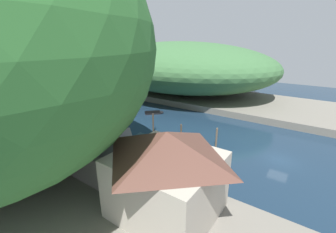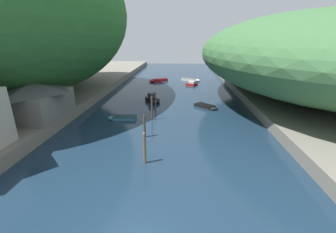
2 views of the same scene
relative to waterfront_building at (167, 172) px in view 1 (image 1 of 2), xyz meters
name	(u,v)px [view 1 (image 1 of 2)]	position (x,y,z in m)	size (l,w,h in m)	color
water_surface	(126,119)	(18.23, 23.57, -5.34)	(130.00, 130.00, 0.00)	#192D42
right_bank	(185,94)	(42.57, 23.57, -4.63)	(22.00, 120.00, 1.42)	slate
hillside_right	(180,66)	(43.67, 26.04, 3.14)	(39.43, 55.21, 14.11)	#3D6B3D
waterfront_building	(167,172)	(0.00, 0.00, 0.00)	(8.27, 8.93, 7.59)	#B2A899
boathouse_shed	(100,148)	(1.62, 10.82, -1.58)	(7.26, 8.70, 4.54)	slate
boat_navy_launch	(95,101)	(22.98, 39.78, -5.01)	(3.36, 3.70, 1.03)	red
boat_white_cruiser	(114,121)	(15.16, 23.67, -4.85)	(3.28, 3.96, 1.59)	black
boat_mid_channel	(155,113)	(24.72, 20.81, -5.12)	(4.26, 4.20, 0.44)	black
boat_moored_right	(82,98)	(22.96, 45.45, -4.98)	(5.38, 3.73, 0.72)	silver
boat_cabin_cruiser	(136,139)	(11.70, 14.47, -5.13)	(4.19, 1.95, 0.42)	teal
boat_open_rowboat	(53,107)	(13.82, 44.07, -5.00)	(5.26, 4.08, 0.68)	red
mooring_post_nearest	(216,137)	(17.07, 2.63, -3.75)	(0.29, 0.29, 3.16)	brown
mooring_post_second	(181,132)	(16.11, 8.46, -3.93)	(0.29, 0.29, 2.81)	#4C3D2D
mooring_post_middle	(153,122)	(16.21, 14.45, -3.58)	(0.26, 0.26, 3.49)	#4C3D2D
mooring_post_fourth	(129,118)	(16.04, 20.27, -3.93)	(0.22, 0.22, 2.80)	brown
channel_buoy_near	(95,119)	(13.77, 27.73, -4.99)	(0.60, 0.60, 0.90)	red
person_on_quay	(207,196)	(2.63, -2.61, -2.94)	(0.26, 0.40, 1.69)	#282D3D
person_by_boathouse	(88,145)	(3.08, 15.16, -2.94)	(0.24, 0.39, 1.69)	#282D3D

